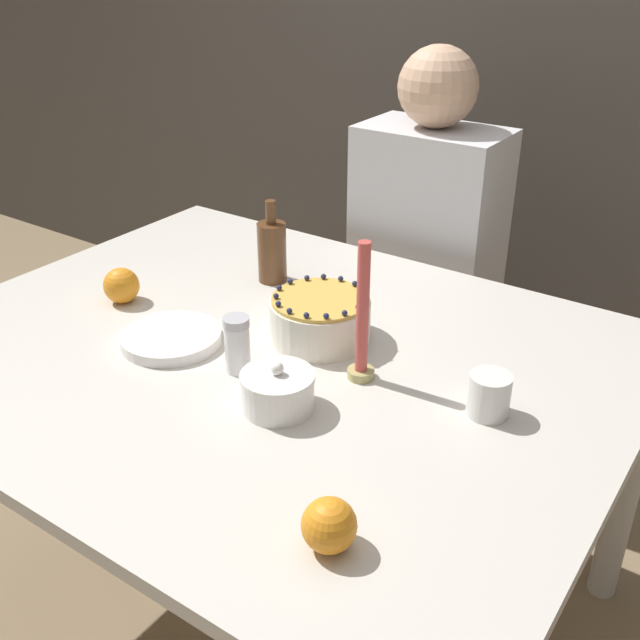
{
  "coord_description": "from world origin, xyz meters",
  "views": [
    {
      "loc": [
        0.87,
        -1.05,
        1.54
      ],
      "look_at": [
        0.07,
        0.1,
        0.8
      ],
      "focal_mm": 42.0,
      "sensor_mm": 36.0,
      "label": 1
    }
  ],
  "objects_px": {
    "sugar_shaker": "(237,344)",
    "candle": "(362,325)",
    "person_man_blue_shirt": "(423,295)",
    "bottle": "(272,251)",
    "sugar_bowl": "(278,391)",
    "cake": "(320,318)"
  },
  "relations": [
    {
      "from": "sugar_bowl",
      "to": "bottle",
      "type": "xyz_separation_m",
      "value": [
        -0.35,
        0.44,
        0.04
      ]
    },
    {
      "from": "sugar_shaker",
      "to": "candle",
      "type": "height_order",
      "value": "candle"
    },
    {
      "from": "sugar_bowl",
      "to": "candle",
      "type": "xyz_separation_m",
      "value": [
        0.07,
        0.18,
        0.08
      ]
    },
    {
      "from": "sugar_shaker",
      "to": "person_man_blue_shirt",
      "type": "relative_size",
      "value": 0.09
    },
    {
      "from": "candle",
      "to": "cake",
      "type": "bearing_deg",
      "value": 151.75
    },
    {
      "from": "cake",
      "to": "sugar_bowl",
      "type": "height_order",
      "value": "cake"
    },
    {
      "from": "cake",
      "to": "sugar_bowl",
      "type": "distance_m",
      "value": 0.27
    },
    {
      "from": "sugar_bowl",
      "to": "bottle",
      "type": "bearing_deg",
      "value": 128.85
    },
    {
      "from": "candle",
      "to": "bottle",
      "type": "distance_m",
      "value": 0.5
    },
    {
      "from": "sugar_bowl",
      "to": "sugar_shaker",
      "type": "distance_m",
      "value": 0.16
    },
    {
      "from": "sugar_bowl",
      "to": "candle",
      "type": "relative_size",
      "value": 0.48
    },
    {
      "from": "sugar_shaker",
      "to": "candle",
      "type": "xyz_separation_m",
      "value": [
        0.21,
        0.12,
        0.06
      ]
    },
    {
      "from": "sugar_bowl",
      "to": "person_man_blue_shirt",
      "type": "distance_m",
      "value": 0.99
    },
    {
      "from": "cake",
      "to": "sugar_bowl",
      "type": "xyz_separation_m",
      "value": [
        0.09,
        -0.26,
        -0.01
      ]
    },
    {
      "from": "cake",
      "to": "candle",
      "type": "xyz_separation_m",
      "value": [
        0.15,
        -0.08,
        0.07
      ]
    },
    {
      "from": "candle",
      "to": "person_man_blue_shirt",
      "type": "relative_size",
      "value": 0.22
    },
    {
      "from": "sugar_shaker",
      "to": "bottle",
      "type": "distance_m",
      "value": 0.43
    },
    {
      "from": "candle",
      "to": "bottle",
      "type": "bearing_deg",
      "value": 148.16
    },
    {
      "from": "bottle",
      "to": "candle",
      "type": "bearing_deg",
      "value": -31.84
    },
    {
      "from": "sugar_shaker",
      "to": "bottle",
      "type": "bearing_deg",
      "value": 118.79
    },
    {
      "from": "candle",
      "to": "bottle",
      "type": "height_order",
      "value": "candle"
    },
    {
      "from": "person_man_blue_shirt",
      "to": "sugar_shaker",
      "type": "bearing_deg",
      "value": 92.49
    }
  ]
}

